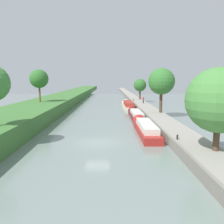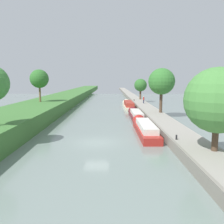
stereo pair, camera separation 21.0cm
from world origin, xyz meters
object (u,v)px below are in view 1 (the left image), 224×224
object	(u,v)px
mooring_bollard_far	(134,100)
narrowboat_maroon	(136,114)
narrowboat_red	(145,128)
narrowboat_cream	(128,105)
person_walking	(143,100)
mooring_bollard_near	(177,137)

from	to	relation	value
mooring_bollard_far	narrowboat_maroon	bearing A→B (deg)	-95.03
narrowboat_red	narrowboat_cream	world-z (taller)	narrowboat_cream
mooring_bollard_far	person_walking	bearing A→B (deg)	-76.03
narrowboat_maroon	mooring_bollard_near	distance (m)	18.14
mooring_bollard_far	narrowboat_red	bearing A→B (deg)	-93.56
narrowboat_red	narrowboat_cream	distance (m)	25.45
mooring_bollard_far	mooring_bollard_near	bearing A→B (deg)	-90.00
person_walking	mooring_bollard_far	bearing A→B (deg)	103.97
narrowboat_red	narrowboat_maroon	bearing A→B (deg)	89.07
mooring_bollard_far	narrowboat_cream	bearing A→B (deg)	-107.92
person_walking	mooring_bollard_near	xyz separation A→B (m)	(-1.56, -32.05, -0.65)
narrowboat_red	person_walking	distance (m)	25.65
person_walking	mooring_bollard_near	size ratio (longest dim) A/B	3.69
narrowboat_maroon	mooring_bollard_near	size ratio (longest dim) A/B	24.74
narrowboat_maroon	narrowboat_cream	size ratio (longest dim) A/B	0.81
person_walking	mooring_bollard_far	xyz separation A→B (m)	(-1.56, 6.29, -0.65)
narrowboat_red	person_walking	bearing A→B (deg)	82.07
narrowboat_maroon	mooring_bollard_near	world-z (taller)	mooring_bollard_near
narrowboat_cream	person_walking	world-z (taller)	person_walking
narrowboat_maroon	mooring_bollard_far	bearing A→B (deg)	84.97
narrowboat_red	narrowboat_cream	bearing A→B (deg)	90.09
person_walking	mooring_bollard_far	distance (m)	6.51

